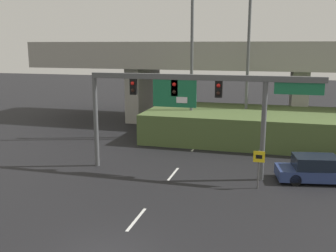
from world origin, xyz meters
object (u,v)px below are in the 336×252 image
at_px(speed_limit_sign, 259,164).
at_px(parked_sedan_near_right, 317,170).
at_px(signal_gantry, 191,95).
at_px(highway_light_pole_near, 192,40).
at_px(highway_light_pole_far, 249,25).

distance_m(speed_limit_sign, parked_sedan_near_right, 3.84).
xyz_separation_m(signal_gantry, speed_limit_sign, (4.04, -1.45, -3.34)).
height_order(speed_limit_sign, highway_light_pole_near, highway_light_pole_near).
bearing_deg(signal_gantry, highway_light_pole_near, 101.73).
xyz_separation_m(highway_light_pole_far, parked_sedan_near_right, (4.81, -10.35, -8.41)).
bearing_deg(speed_limit_sign, signal_gantry, 160.27).
xyz_separation_m(speed_limit_sign, highway_light_pole_near, (-5.90, 10.40, 6.56)).
bearing_deg(parked_sedan_near_right, signal_gantry, 174.83).
bearing_deg(highway_light_pole_near, highway_light_pole_far, 25.38).
relative_size(highway_light_pole_near, highway_light_pole_far, 0.87).
relative_size(highway_light_pole_far, parked_sedan_near_right, 3.62).
distance_m(highway_light_pole_near, parked_sedan_near_right, 14.30).
relative_size(highway_light_pole_near, parked_sedan_near_right, 3.15).
distance_m(speed_limit_sign, highway_light_pole_far, 14.71).
bearing_deg(parked_sedan_near_right, highway_light_pole_far, 104.80).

